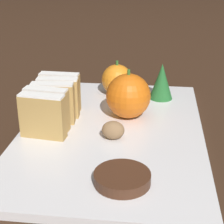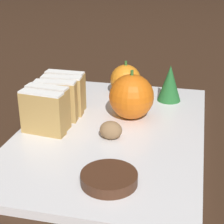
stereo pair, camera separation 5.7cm
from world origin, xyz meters
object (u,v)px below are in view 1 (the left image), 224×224
(walnut, at_px, (113,130))
(chocolate_cookie, at_px, (122,178))
(orange_near, at_px, (128,96))
(orange_far, at_px, (117,80))

(walnut, bearing_deg, chocolate_cookie, -77.71)
(orange_near, distance_m, walnut, 0.09)
(orange_near, bearing_deg, chocolate_cookie, -87.18)
(orange_far, bearing_deg, walnut, -85.29)
(walnut, distance_m, chocolate_cookie, 0.12)
(orange_far, relative_size, chocolate_cookie, 0.97)
(orange_far, xyz_separation_m, walnut, (0.02, -0.19, -0.02))
(orange_far, xyz_separation_m, chocolate_cookie, (0.04, -0.31, -0.02))
(walnut, bearing_deg, orange_far, 94.71)
(orange_near, distance_m, orange_far, 0.11)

